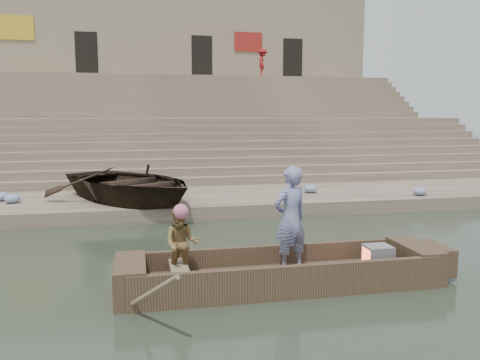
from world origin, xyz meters
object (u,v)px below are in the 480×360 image
object	(u,v)px
rowing_man	(181,243)
pedestrian	(263,63)
standing_man	(290,219)
beached_rowboat	(130,183)
main_rowboat	(281,280)
television	(377,256)

from	to	relation	value
rowing_man	pedestrian	size ratio (longest dim) A/B	0.70
standing_man	beached_rowboat	xyz separation A→B (m)	(-2.87, 6.62, -0.21)
standing_man	main_rowboat	bearing A→B (deg)	20.84
rowing_man	pedestrian	bearing A→B (deg)	88.73
beached_rowboat	pedestrian	size ratio (longest dim) A/B	3.03
beached_rowboat	standing_man	bearing A→B (deg)	-101.35
standing_man	television	distance (m)	1.76
main_rowboat	pedestrian	xyz separation A→B (m)	(5.10, 21.24, 5.95)
standing_man	pedestrian	size ratio (longest dim) A/B	1.08
standing_man	pedestrian	xyz separation A→B (m)	(4.89, 21.06, 4.91)
main_rowboat	rowing_man	distance (m)	1.85
television	beached_rowboat	world-z (taller)	beached_rowboat
beached_rowboat	pedestrian	world-z (taller)	pedestrian
television	pedestrian	distance (m)	22.23
rowing_man	pedestrian	distance (m)	22.80
main_rowboat	standing_man	world-z (taller)	standing_man
main_rowboat	standing_man	size ratio (longest dim) A/B	2.70
standing_man	pedestrian	world-z (taller)	pedestrian
main_rowboat	beached_rowboat	xyz separation A→B (m)	(-2.65, 6.80, 0.83)
rowing_man	beached_rowboat	size ratio (longest dim) A/B	0.23
rowing_man	television	world-z (taller)	rowing_man
main_rowboat	beached_rowboat	size ratio (longest dim) A/B	0.96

